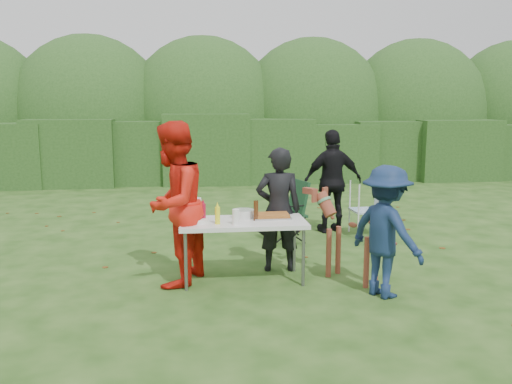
{
  "coord_description": "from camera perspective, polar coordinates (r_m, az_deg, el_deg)",
  "views": [
    {
      "loc": [
        -0.4,
        -6.3,
        2.15
      ],
      "look_at": [
        0.42,
        0.45,
        1.0
      ],
      "focal_mm": 38.0,
      "sensor_mm": 36.0,
      "label": 1
    }
  ],
  "objects": [
    {
      "name": "person_cook",
      "position": [
        6.84,
        2.39,
        -1.87
      ],
      "size": [
        0.6,
        0.41,
        1.58
      ],
      "primitive_type": "imported",
      "rotation": [
        0.0,
        0.0,
        3.08
      ],
      "color": "black",
      "rests_on": "ground"
    },
    {
      "name": "lawn_chair",
      "position": [
        8.9,
        11.64,
        -1.66
      ],
      "size": [
        0.55,
        0.55,
        0.89
      ],
      "primitive_type": null,
      "rotation": [
        0.0,
        0.0,
        3.2
      ],
      "color": "teal",
      "rests_on": "ground"
    },
    {
      "name": "cup_stack",
      "position": [
        6.23,
        -2.14,
        -2.64
      ],
      "size": [
        0.08,
        0.08,
        0.18
      ],
      "primitive_type": "cylinder",
      "color": "white",
      "rests_on": "folding_table"
    },
    {
      "name": "plate_stack",
      "position": [
        6.38,
        -6.16,
        -3.0
      ],
      "size": [
        0.24,
        0.24,
        0.05
      ],
      "primitive_type": "cylinder",
      "color": "white",
      "rests_on": "folding_table"
    },
    {
      "name": "beer_bottle",
      "position": [
        6.43,
        -0.01,
        -1.97
      ],
      "size": [
        0.06,
        0.06,
        0.24
      ],
      "primitive_type": "cylinder",
      "color": "#47230F",
      "rests_on": "folding_table"
    },
    {
      "name": "dog",
      "position": [
        6.61,
        10.1,
        -4.81
      ],
      "size": [
        1.02,
        1.14,
        1.04
      ],
      "primitive_type": null,
      "rotation": [
        0.0,
        0.0,
        2.23
      ],
      "color": "brown",
      "rests_on": "ground"
    },
    {
      "name": "food_tray",
      "position": [
        6.59,
        1.7,
        -2.67
      ],
      "size": [
        0.45,
        0.3,
        0.02
      ],
      "primitive_type": "cube",
      "color": "#B7B7BA",
      "rests_on": "folding_table"
    },
    {
      "name": "shrub_backdrop",
      "position": [
        15.91,
        -5.5,
        7.59
      ],
      "size": [
        20.0,
        2.6,
        3.2
      ],
      "primitive_type": "ellipsoid",
      "color": "#3D6628",
      "rests_on": "ground"
    },
    {
      "name": "paper_towel_roll",
      "position": [
        6.53,
        -6.29,
        -1.76
      ],
      "size": [
        0.12,
        0.12,
        0.26
      ],
      "primitive_type": "cylinder",
      "color": "white",
      "rests_on": "folding_table"
    },
    {
      "name": "ketchup_bottle",
      "position": [
        6.38,
        -5.57,
        -2.21
      ],
      "size": [
        0.06,
        0.06,
        0.22
      ],
      "primitive_type": "cylinder",
      "color": "maroon",
      "rests_on": "folding_table"
    },
    {
      "name": "person_black_puffy",
      "position": [
        8.94,
        8.08,
        1.12
      ],
      "size": [
        1.03,
        0.52,
        1.69
      ],
      "primitive_type": "imported",
      "rotation": [
        0.0,
        0.0,
        3.26
      ],
      "color": "black",
      "rests_on": "ground"
    },
    {
      "name": "pasta_bowl",
      "position": [
        6.6,
        -1.34,
        -2.29
      ],
      "size": [
        0.26,
        0.26,
        0.1
      ],
      "primitive_type": "cylinder",
      "color": "silver",
      "rests_on": "folding_table"
    },
    {
      "name": "mustard_bottle",
      "position": [
        6.27,
        -4.07,
        -2.48
      ],
      "size": [
        0.06,
        0.06,
        0.2
      ],
      "primitive_type": "cylinder",
      "color": "yellow",
      "rests_on": "folding_table"
    },
    {
      "name": "hedge_row",
      "position": [
        14.36,
        -5.29,
        4.38
      ],
      "size": [
        22.0,
        1.4,
        1.7
      ],
      "primitive_type": "cube",
      "color": "#23471C",
      "rests_on": "ground"
    },
    {
      "name": "ground",
      "position": [
        6.67,
        -3.15,
        -9.23
      ],
      "size": [
        80.0,
        80.0,
        0.0
      ],
      "primitive_type": "plane",
      "color": "#1E4211"
    },
    {
      "name": "child",
      "position": [
        6.12,
        13.54,
        -4.08
      ],
      "size": [
        0.94,
        1.09,
        1.46
      ],
      "primitive_type": "imported",
      "rotation": [
        0.0,
        0.0,
        2.08
      ],
      "color": "#14274B",
      "rests_on": "ground"
    },
    {
      "name": "focaccia_bread",
      "position": [
        6.58,
        1.7,
        -2.43
      ],
      "size": [
        0.4,
        0.26,
        0.04
      ],
      "primitive_type": "cube",
      "color": "#A15D23",
      "rests_on": "food_tray"
    },
    {
      "name": "folding_table",
      "position": [
        6.46,
        -1.39,
        -3.5
      ],
      "size": [
        1.5,
        0.7,
        0.74
      ],
      "color": "silver",
      "rests_on": "ground"
    },
    {
      "name": "camping_chair",
      "position": [
        8.32,
        3.16,
        -2.02
      ],
      "size": [
        0.74,
        0.74,
        0.95
      ],
      "primitive_type": null,
      "rotation": [
        0.0,
        0.0,
        3.42
      ],
      "color": "#183D23",
      "rests_on": "ground"
    },
    {
      "name": "person_red_jacket",
      "position": [
        6.37,
        -8.69,
        -1.26
      ],
      "size": [
        1.04,
        1.15,
        1.92
      ],
      "primitive_type": "imported",
      "rotation": [
        0.0,
        0.0,
        -1.98
      ],
      "color": "red",
      "rests_on": "ground"
    }
  ]
}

